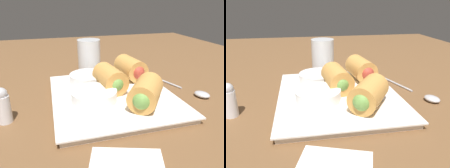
{
  "view_description": "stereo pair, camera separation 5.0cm",
  "coord_description": "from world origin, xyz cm",
  "views": [
    {
      "loc": [
        -42.08,
        11.57,
        23.31
      ],
      "look_at": [
        1.09,
        -1.03,
        5.7
      ],
      "focal_mm": 35.0,
      "sensor_mm": 36.0,
      "label": 1
    },
    {
      "loc": [
        -43.21,
        6.69,
        23.31
      ],
      "look_at": [
        1.09,
        -1.03,
        5.7
      ],
      "focal_mm": 35.0,
      "sensor_mm": 36.0,
      "label": 2
    }
  ],
  "objects": [
    {
      "name": "table_surface",
      "position": [
        0.0,
        0.0,
        1.0
      ],
      "size": [
        180.0,
        140.0,
        2.0
      ],
      "color": "brown",
      "rests_on": "ground"
    },
    {
      "name": "serving_plate",
      "position": [
        1.09,
        -1.03,
        2.76
      ],
      "size": [
        30.5,
        26.19,
        1.5
      ],
      "color": "white",
      "rests_on": "table_surface"
    },
    {
      "name": "roll_front_left",
      "position": [
        2.77,
        -1.2,
        6.26
      ],
      "size": [
        10.3,
        6.49,
        5.51
      ],
      "color": "#D19347",
      "rests_on": "serving_plate"
    },
    {
      "name": "roll_front_right",
      "position": [
        -6.76,
        -5.49,
        6.26
      ],
      "size": [
        10.59,
        9.77,
        5.51
      ],
      "color": "#D19347",
      "rests_on": "serving_plate"
    },
    {
      "name": "roll_back_left",
      "position": [
        9.09,
        -8.66,
        6.26
      ],
      "size": [
        10.32,
        6.62,
        5.51
      ],
      "color": "#D19347",
      "rests_on": "serving_plate"
    },
    {
      "name": "dipping_bowl_near",
      "position": [
        -1.65,
        3.62,
        4.75
      ],
      "size": [
        9.47,
        9.47,
        2.3
      ],
      "color": "white",
      "rests_on": "serving_plate"
    },
    {
      "name": "dipping_bowl_far",
      "position": [
        9.26,
        2.74,
        4.75
      ],
      "size": [
        9.47,
        9.47,
        2.3
      ],
      "color": "white",
      "rests_on": "serving_plate"
    },
    {
      "name": "spoon",
      "position": [
        -1.31,
        -20.65,
        2.56
      ],
      "size": [
        20.19,
        7.99,
        1.27
      ],
      "color": "#B2B2B7",
      "rests_on": "table_surface"
    },
    {
      "name": "drinking_glass",
      "position": [
        22.6,
        0.18,
        6.97
      ],
      "size": [
        6.9,
        6.9,
        9.94
      ],
      "color": "silver",
      "rests_on": "table_surface"
    },
    {
      "name": "salt_shaker",
      "position": [
        -2.84,
        20.62,
        5.42
      ],
      "size": [
        2.57,
        2.57,
        6.82
      ],
      "color": "silver",
      "rests_on": "table_surface"
    }
  ]
}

